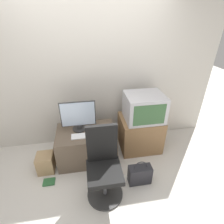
% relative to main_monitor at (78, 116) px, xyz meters
% --- Properties ---
extents(ground_plane, '(12.00, 12.00, 0.00)m').
position_rel_main_monitor_xyz_m(ground_plane, '(0.25, -0.87, -0.78)').
color(ground_plane, beige).
extents(wall_back, '(4.40, 0.05, 2.60)m').
position_rel_main_monitor_xyz_m(wall_back, '(0.25, 0.46, 0.52)').
color(wall_back, beige).
rests_on(wall_back, ground_plane).
extents(desk, '(0.93, 0.63, 0.54)m').
position_rel_main_monitor_xyz_m(desk, '(0.09, -0.08, -0.51)').
color(desk, brown).
rests_on(desk, ground_plane).
extents(side_stand, '(0.70, 0.59, 0.61)m').
position_rel_main_monitor_xyz_m(side_stand, '(1.04, 0.05, -0.47)').
color(side_stand, olive).
rests_on(side_stand, ground_plane).
extents(main_monitor, '(0.54, 0.22, 0.49)m').
position_rel_main_monitor_xyz_m(main_monitor, '(0.00, 0.00, 0.00)').
color(main_monitor, '#2D2D2D').
rests_on(main_monitor, desk).
extents(keyboard, '(0.30, 0.14, 0.01)m').
position_rel_main_monitor_xyz_m(keyboard, '(0.02, -0.20, -0.23)').
color(keyboard, white).
rests_on(keyboard, desk).
extents(mouse, '(0.06, 0.04, 0.03)m').
position_rel_main_monitor_xyz_m(mouse, '(0.22, -0.23, -0.22)').
color(mouse, '#4C4C51').
rests_on(mouse, desk).
extents(crt_tv, '(0.62, 0.53, 0.44)m').
position_rel_main_monitor_xyz_m(crt_tv, '(1.07, 0.03, 0.05)').
color(crt_tv, '#B7B7BC').
rests_on(crt_tv, side_stand).
extents(office_chair, '(0.48, 0.48, 1.01)m').
position_rel_main_monitor_xyz_m(office_chair, '(0.29, -0.79, -0.34)').
color(office_chair, '#333333').
rests_on(office_chair, ground_plane).
extents(cardboard_box_lower, '(0.24, 0.24, 0.30)m').
position_rel_main_monitor_xyz_m(cardboard_box_lower, '(-0.56, -0.27, -0.63)').
color(cardboard_box_lower, '#A3845B').
rests_on(cardboard_box_lower, ground_plane).
extents(handbag, '(0.33, 0.15, 0.40)m').
position_rel_main_monitor_xyz_m(handbag, '(0.81, -0.72, -0.63)').
color(handbag, '#232328').
rests_on(handbag, ground_plane).
extents(book, '(0.17, 0.13, 0.02)m').
position_rel_main_monitor_xyz_m(book, '(-0.50, -0.52, -0.77)').
color(book, '#2D6638').
rests_on(book, ground_plane).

